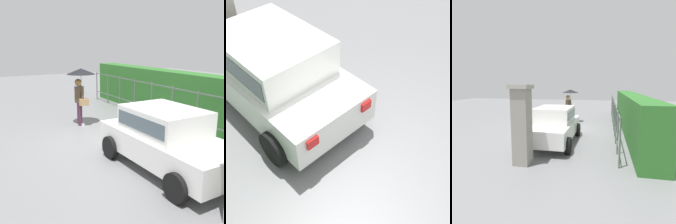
{
  "view_description": "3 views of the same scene",
  "coord_description": "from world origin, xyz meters",
  "views": [
    {
      "loc": [
        7.44,
        -4.01,
        2.96
      ],
      "look_at": [
        0.64,
        -0.13,
        1.07
      ],
      "focal_mm": 45.54,
      "sensor_mm": 36.0,
      "label": 1
    },
    {
      "loc": [
        -1.56,
        2.43,
        3.98
      ],
      "look_at": [
        0.63,
        0.38,
        1.05
      ],
      "focal_mm": 48.33,
      "sensor_mm": 36.0,
      "label": 2
    },
    {
      "loc": [
        10.35,
        2.43,
        2.44
      ],
      "look_at": [
        0.61,
        0.32,
        1.02
      ],
      "focal_mm": 31.8,
      "sensor_mm": 36.0,
      "label": 3
    }
  ],
  "objects": [
    {
      "name": "ground_plane",
      "position": [
        0.0,
        0.0,
        0.0
      ],
      "size": [
        40.0,
        40.0,
        0.0
      ],
      "primitive_type": "plane",
      "color": "slate"
    },
    {
      "name": "car",
      "position": [
        2.48,
        0.3,
        0.8
      ],
      "size": [
        3.75,
        1.88,
        1.48
      ],
      "rotation": [
        0.0,
        0.0,
        0.01
      ],
      "color": "white",
      "rests_on": "ground"
    },
    {
      "name": "pedestrian",
      "position": [
        -2.07,
        0.09,
        1.58
      ],
      "size": [
        1.05,
        1.05,
        2.09
      ],
      "rotation": [
        0.0,
        0.0,
        1.35
      ],
      "color": "#47283D",
      "rests_on": "ground"
    },
    {
      "name": "gate_pillar",
      "position": [
        4.92,
        -0.04,
        1.24
      ],
      "size": [
        0.6,
        0.6,
        2.42
      ],
      "color": "gray",
      "rests_on": "ground"
    },
    {
      "name": "fence_section",
      "position": [
        -0.78,
        2.83,
        0.83
      ],
      "size": [
        10.88,
        0.05,
        1.5
      ],
      "color": "#59605B",
      "rests_on": "ground"
    },
    {
      "name": "hedge_row",
      "position": [
        -0.78,
        3.72,
        0.95
      ],
      "size": [
        11.83,
        0.9,
        1.9
      ],
      "primitive_type": "cube",
      "color": "#2D6B28",
      "rests_on": "ground"
    }
  ]
}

